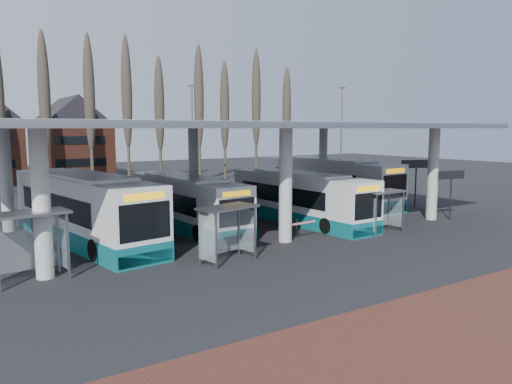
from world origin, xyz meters
TOP-DOWN VIEW (x-y plane):
  - ground at (0.00, 0.00)m, footprint 140.00×140.00m
  - station_canopy at (0.00, 8.00)m, footprint 32.00×16.00m
  - poplar_row at (0.00, 33.00)m, footprint 45.10×1.10m
  - lamp_post_b at (6.00, 26.00)m, footprint 0.80×0.16m
  - lamp_post_c at (20.00, 20.00)m, footprint 0.80×0.16m
  - bus_0 at (-8.98, 8.33)m, footprint 4.71×13.36m
  - bus_1 at (-2.93, 8.77)m, footprint 2.91×11.53m
  - bus_2 at (4.11, 6.61)m, footprint 2.97×11.70m
  - bus_3 at (11.01, 11.56)m, footprint 3.24×13.11m
  - shelter_0 at (-12.57, 2.44)m, footprint 3.15×1.84m
  - shelter_1 at (-4.63, 0.72)m, footprint 2.98×1.94m
  - shelter_2 at (5.94, 1.31)m, footprint 2.68×1.39m
  - info_sign_0 at (13.09, 1.87)m, footprint 2.17×0.42m
  - info_sign_1 at (15.13, 6.40)m, footprint 2.33×0.98m
  - barrier at (1.17, 2.68)m, footprint 2.00×0.62m

SIDE VIEW (x-z plane):
  - ground at x=0.00m, z-range 0.00..0.00m
  - barrier at x=1.17m, z-range 0.28..1.28m
  - bus_1 at x=-2.93m, z-range -0.09..3.09m
  - bus_2 at x=4.11m, z-range -0.09..3.13m
  - bus_3 at x=11.01m, z-range -0.10..3.52m
  - bus_0 at x=-8.98m, z-range -0.10..3.53m
  - shelter_2 at x=5.94m, z-range 0.56..3.02m
  - shelter_1 at x=-4.63m, z-range 0.58..3.13m
  - shelter_0 at x=-12.57m, z-range 0.63..3.41m
  - info_sign_0 at x=13.09m, z-range 1.09..4.32m
  - info_sign_1 at x=15.13m, z-range 1.23..4.87m
  - lamp_post_b at x=6.00m, z-range 0.25..10.42m
  - lamp_post_c at x=20.00m, z-range 0.25..10.42m
  - station_canopy at x=0.00m, z-range 2.51..8.85m
  - poplar_row at x=0.00m, z-range 1.53..16.03m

